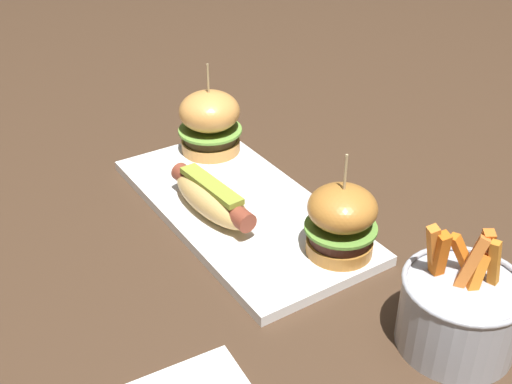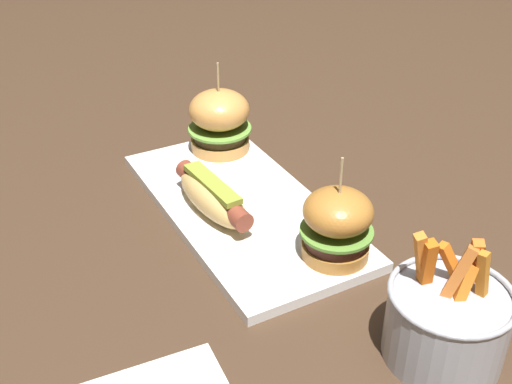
# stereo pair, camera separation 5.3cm
# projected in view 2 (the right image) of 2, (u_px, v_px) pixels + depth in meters

# --- Properties ---
(ground_plane) EXTENTS (3.00, 3.00, 0.00)m
(ground_plane) POSITION_uv_depth(u_px,v_px,m) (242.00, 212.00, 0.87)
(ground_plane) COLOR #422D1E
(platter_main) EXTENTS (0.41, 0.20, 0.01)m
(platter_main) POSITION_uv_depth(u_px,v_px,m) (242.00, 207.00, 0.87)
(platter_main) COLOR white
(platter_main) RESTS_ON ground
(hot_dog) EXTENTS (0.16, 0.06, 0.05)m
(hot_dog) POSITION_uv_depth(u_px,v_px,m) (211.00, 194.00, 0.84)
(hot_dog) COLOR #DFB364
(hot_dog) RESTS_ON platter_main
(slider_left) EXTENTS (0.10, 0.10, 0.14)m
(slider_left) POSITION_uv_depth(u_px,v_px,m) (220.00, 120.00, 0.98)
(slider_left) COLOR #D69349
(slider_left) RESTS_ON platter_main
(slider_right) EXTENTS (0.09, 0.09, 0.13)m
(slider_right) POSITION_uv_depth(u_px,v_px,m) (337.00, 224.00, 0.75)
(slider_right) COLOR #B6742F
(slider_right) RESTS_ON platter_main
(fries_bucket) EXTENTS (0.12, 0.12, 0.14)m
(fries_bucket) POSITION_uv_depth(u_px,v_px,m) (447.00, 321.00, 0.63)
(fries_bucket) COLOR #A8AAB2
(fries_bucket) RESTS_ON ground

